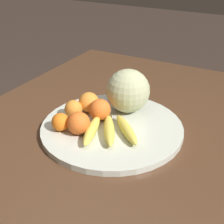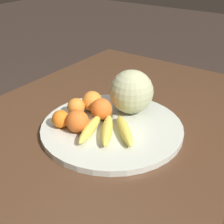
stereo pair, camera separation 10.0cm
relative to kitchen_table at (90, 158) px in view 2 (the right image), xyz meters
The scene contains 9 objects.
kitchen_table is the anchor object (origin of this frame).
fruit_bowl 0.13m from the kitchen_table, 140.80° to the left, with size 0.47×0.47×0.02m.
melon 0.27m from the kitchen_table, 164.96° to the left, with size 0.15×0.15×0.15m.
banana_bunch 0.15m from the kitchen_table, 98.44° to the left, with size 0.21×0.21×0.03m.
orange_front_left 0.18m from the kitchen_table, 117.06° to the right, with size 0.06×0.06×0.06m.
orange_front_right 0.16m from the kitchen_table, 32.57° to the right, with size 0.07×0.07×0.07m.
orange_mid_center 0.17m from the kitchen_table, 62.60° to the right, with size 0.06×0.06×0.06m.
orange_back_left 0.20m from the kitchen_table, 147.17° to the right, with size 0.07×0.07×0.07m.
orange_back_right 0.17m from the kitchen_table, behind, with size 0.07×0.07×0.07m.
Camera 2 is at (0.65, 0.55, 1.33)m, focal length 50.00 mm.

